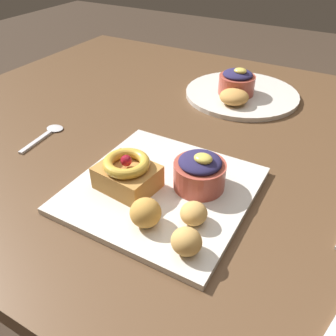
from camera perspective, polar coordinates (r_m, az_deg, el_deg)
name	(u,v)px	position (r m, az deg, el deg)	size (l,w,h in m)	color
ground_plane	(179,311)	(1.32, 1.83, -22.27)	(8.00, 8.00, 0.00)	#423326
dining_table	(184,162)	(0.85, 2.64, 1.04)	(1.28, 1.03, 0.73)	brown
front_plate	(162,190)	(0.61, -0.93, -3.54)	(0.29, 0.29, 0.01)	silver
cake_slice	(127,173)	(0.59, -6.65, -0.88)	(0.11, 0.09, 0.06)	#B77F3D
berry_ramekin	(200,172)	(0.59, 5.17, -0.64)	(0.09, 0.09, 0.07)	#B24C3D
fritter_front	(194,213)	(0.53, 4.21, -7.37)	(0.04, 0.04, 0.03)	tan
fritter_middle	(186,241)	(0.49, 3.02, -11.85)	(0.04, 0.04, 0.04)	tan
fritter_back	(146,213)	(0.53, -3.67, -7.27)	(0.05, 0.05, 0.04)	gold
back_plate	(242,94)	(0.98, 11.89, 11.72)	(0.30, 0.30, 0.01)	silver
back_ramekin	(237,82)	(0.95, 11.15, 13.54)	(0.09, 0.09, 0.07)	#B24C3D
back_pastry	(234,97)	(0.90, 10.70, 11.32)	(0.07, 0.07, 0.04)	#C68E47
spoon	(47,134)	(0.82, -19.08, 5.27)	(0.04, 0.13, 0.00)	silver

